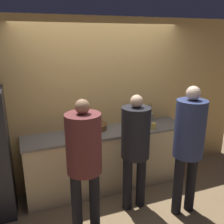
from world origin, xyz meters
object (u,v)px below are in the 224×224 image
at_px(person_left, 84,153).
at_px(cup_yellow, 154,126).
at_px(bottle_dark, 71,127).
at_px(potted_plant, 140,117).
at_px(person_right, 189,139).
at_px(bottle_amber, 128,120).
at_px(utensil_crock, 150,116).
at_px(fruit_bowl, 95,126).
at_px(person_center, 135,142).

xyz_separation_m(person_left, cup_yellow, (1.26, 0.59, -0.04)).
relative_size(bottle_dark, potted_plant, 0.94).
relative_size(person_right, bottle_amber, 9.58).
bearing_deg(potted_plant, cup_yellow, -60.70).
bearing_deg(person_right, bottle_amber, 107.73).
bearing_deg(bottle_dark, bottle_amber, 2.98).
distance_m(bottle_dark, cup_yellow, 1.25).
bearing_deg(potted_plant, utensil_crock, 30.88).
relative_size(utensil_crock, cup_yellow, 3.06).
xyz_separation_m(person_right, cup_yellow, (-0.06, 0.76, -0.07)).
height_order(bottle_amber, bottle_dark, bottle_dark).
height_order(fruit_bowl, potted_plant, potted_plant).
height_order(person_right, cup_yellow, person_right).
height_order(person_center, bottle_dark, person_center).
relative_size(bottle_amber, bottle_dark, 0.78).
bearing_deg(person_right, fruit_bowl, 130.12).
height_order(person_left, person_center, person_left).
distance_m(cup_yellow, potted_plant, 0.27).
height_order(person_right, bottle_amber, person_right).
bearing_deg(person_left, bottle_dark, 87.55).
height_order(person_left, person_right, person_right).
bearing_deg(utensil_crock, bottle_amber, -172.81).
bearing_deg(cup_yellow, potted_plant, 119.30).
xyz_separation_m(utensil_crock, bottle_amber, (-0.43, -0.05, 0.00)).
height_order(person_right, bottle_dark, person_right).
distance_m(person_center, utensil_crock, 1.06).
bearing_deg(bottle_amber, person_center, -107.26).
bearing_deg(person_center, bottle_amber, 72.74).
distance_m(person_right, potted_plant, 1.00).
relative_size(fruit_bowl, bottle_dark, 1.58).
xyz_separation_m(cup_yellow, potted_plant, (-0.13, 0.22, 0.09)).
xyz_separation_m(person_left, person_right, (1.32, -0.17, 0.04)).
height_order(utensil_crock, bottle_dark, utensil_crock).
bearing_deg(person_center, utensil_crock, 50.75).
bearing_deg(person_center, cup_yellow, 39.48).
bearing_deg(person_right, utensil_crock, 85.95).
xyz_separation_m(person_center, utensil_crock, (0.67, 0.82, 0.03)).
relative_size(person_center, fruit_bowl, 4.36).
relative_size(bottle_dark, cup_yellow, 2.43).
bearing_deg(person_right, potted_plant, 100.92).
height_order(person_left, bottle_amber, person_left).
bearing_deg(person_left, utensil_crock, 34.96).
relative_size(person_right, utensil_crock, 5.93).
distance_m(bottle_amber, potted_plant, 0.20).
bearing_deg(cup_yellow, bottle_amber, 130.66).
xyz_separation_m(person_right, potted_plant, (-0.19, 0.99, 0.02)).
relative_size(person_left, cup_yellow, 17.28).
bearing_deg(person_left, bottle_amber, 43.61).
height_order(person_right, fruit_bowl, person_right).
bearing_deg(person_center, fruit_bowl, 113.37).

